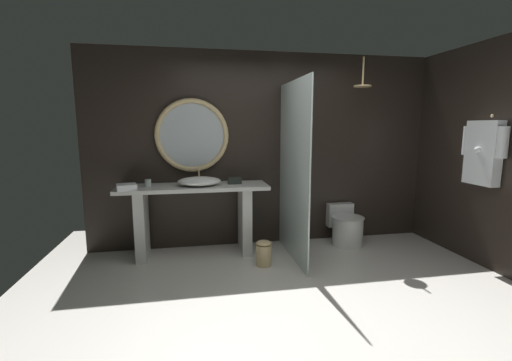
{
  "coord_description": "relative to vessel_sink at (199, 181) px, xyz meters",
  "views": [
    {
      "loc": [
        -1.02,
        -2.73,
        1.63
      ],
      "look_at": [
        -0.34,
        0.9,
        1.04
      ],
      "focal_mm": 24.07,
      "sensor_mm": 36.0,
      "label": 1
    }
  ],
  "objects": [
    {
      "name": "back_wall_panel",
      "position": [
        0.94,
        0.36,
        0.35
      ],
      "size": [
        4.8,
        0.1,
        2.6
      ],
      "primitive_type": "cube",
      "color": "black",
      "rests_on": "ground_plane"
    },
    {
      "name": "vessel_sink",
      "position": [
        0.0,
        0.0,
        0.0
      ],
      "size": [
        0.54,
        0.44,
        0.2
      ],
      "color": "white",
      "rests_on": "vanity_counter"
    },
    {
      "name": "tissue_box",
      "position": [
        0.45,
        0.05,
        -0.01
      ],
      "size": [
        0.17,
        0.12,
        0.08
      ],
      "primitive_type": "cube",
      "color": "#282D28",
      "rests_on": "vanity_counter"
    },
    {
      "name": "round_wall_mirror",
      "position": [
        -0.07,
        0.27,
        0.56
      ],
      "size": [
        0.95,
        0.07,
        0.95
      ],
      "color": "#D6B77F"
    },
    {
      "name": "folded_hand_towel",
      "position": [
        -0.84,
        -0.16,
        -0.02
      ],
      "size": [
        0.26,
        0.25,
        0.07
      ],
      "primitive_type": "cube",
      "rotation": [
        0.0,
        0.0,
        0.25
      ],
      "color": "white",
      "rests_on": "vanity_counter"
    },
    {
      "name": "side_wall_right",
      "position": [
        3.29,
        -0.78,
        0.35
      ],
      "size": [
        0.1,
        2.47,
        2.6
      ],
      "primitive_type": "cube",
      "color": "black",
      "rests_on": "ground_plane"
    },
    {
      "name": "rain_shower_head",
      "position": [
        2.1,
        -0.06,
        1.22
      ],
      "size": [
        0.22,
        0.22,
        0.37
      ],
      "color": "#D6B77F"
    },
    {
      "name": "toilet",
      "position": [
        2.0,
        0.05,
        -0.71
      ],
      "size": [
        0.43,
        0.64,
        0.53
      ],
      "color": "white",
      "rests_on": "ground_plane"
    },
    {
      "name": "vanity_counter",
      "position": [
        -0.07,
        0.02,
        -0.38
      ],
      "size": [
        1.85,
        0.54,
        0.9
      ],
      "color": "silver",
      "rests_on": "ground_plane"
    },
    {
      "name": "shower_glass_panel",
      "position": [
        1.12,
        -0.3,
        0.13
      ],
      "size": [
        0.02,
        1.22,
        2.16
      ],
      "primitive_type": "cube",
      "color": "silver",
      "rests_on": "ground_plane"
    },
    {
      "name": "hanging_bathrobe",
      "position": [
        3.15,
        -0.94,
        0.4
      ],
      "size": [
        0.2,
        0.58,
        0.79
      ],
      "color": "#D6B77F"
    },
    {
      "name": "tumbler_cup",
      "position": [
        -0.62,
        0.06,
        -0.01
      ],
      "size": [
        0.08,
        0.08,
        0.09
      ],
      "primitive_type": "cylinder",
      "color": "silver",
      "rests_on": "vanity_counter"
    },
    {
      "name": "ground_plane",
      "position": [
        0.94,
        -1.54,
        -0.95
      ],
      "size": [
        5.76,
        5.76,
        0.0
      ],
      "primitive_type": "plane",
      "color": "silver"
    },
    {
      "name": "waste_bin",
      "position": [
        0.72,
        -0.5,
        -0.8
      ],
      "size": [
        0.18,
        0.18,
        0.3
      ],
      "color": "#D6B77F",
      "rests_on": "ground_plane"
    }
  ]
}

